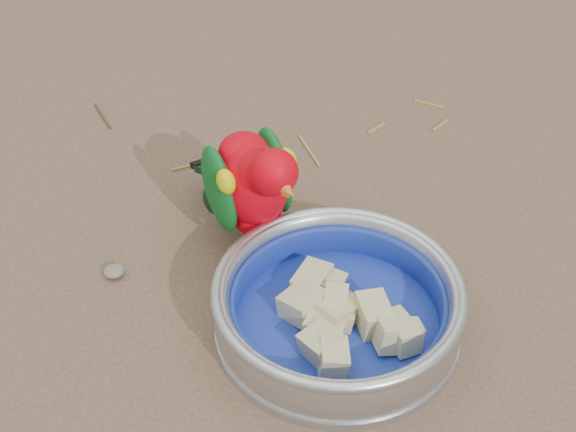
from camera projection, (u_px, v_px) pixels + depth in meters
name	position (u px, v px, depth m)	size (l,w,h in m)	color
ground	(246.00, 320.00, 0.88)	(60.00, 60.00, 0.00)	brown
food_bowl	(337.00, 326.00, 0.86)	(0.24, 0.24, 0.02)	#B2B2BA
bowl_wall	(338.00, 304.00, 0.84)	(0.24, 0.24, 0.04)	#B2B2BA
fruit_wedges	(338.00, 309.00, 0.85)	(0.14, 0.14, 0.03)	#C2B582
lory_parrot	(253.00, 193.00, 0.92)	(0.09, 0.18, 0.15)	#C9000D
ground_debris	(232.00, 320.00, 0.88)	(0.90, 0.80, 0.01)	olive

